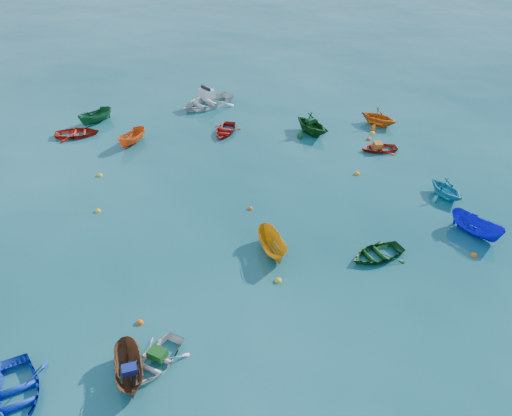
# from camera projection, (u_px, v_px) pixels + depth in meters

# --- Properties ---
(ground) EXTENTS (160.00, 160.00, 0.00)m
(ground) POSITION_uv_depth(u_px,v_px,m) (245.00, 271.00, 24.69)
(ground) COLOR #093E45
(ground) RESTS_ON ground
(dinghy_blue_sw) EXTENTS (3.90, 4.20, 0.71)m
(dinghy_blue_sw) POSITION_uv_depth(u_px,v_px,m) (19.00, 396.00, 18.82)
(dinghy_blue_sw) COLOR #0F36C6
(dinghy_blue_sw) RESTS_ON ground
(dinghy_white_near) EXTENTS (2.80, 3.26, 0.57)m
(dinghy_white_near) POSITION_uv_depth(u_px,v_px,m) (157.00, 363.00, 20.10)
(dinghy_white_near) COLOR white
(dinghy_white_near) RESTS_ON ground
(sampan_brown_mid) EXTENTS (2.15, 3.09, 1.12)m
(sampan_brown_mid) POSITION_uv_depth(u_px,v_px,m) (131.00, 378.00, 19.51)
(sampan_brown_mid) COLOR brown
(sampan_brown_mid) RESTS_ON ground
(sampan_yellow_mid) EXTENTS (2.22, 3.18, 1.15)m
(sampan_yellow_mid) POSITION_uv_depth(u_px,v_px,m) (272.00, 252.00, 25.88)
(sampan_yellow_mid) COLOR orange
(sampan_yellow_mid) RESTS_ON ground
(dinghy_green_e) EXTENTS (3.59, 3.31, 0.61)m
(dinghy_green_e) POSITION_uv_depth(u_px,v_px,m) (376.00, 257.00, 25.60)
(dinghy_green_e) COLOR #0F4214
(dinghy_green_e) RESTS_ON ground
(dinghy_cyan_se) EXTENTS (3.19, 3.30, 1.33)m
(dinghy_cyan_se) POSITION_uv_depth(u_px,v_px,m) (444.00, 197.00, 30.29)
(dinghy_cyan_se) COLOR teal
(dinghy_cyan_se) RESTS_ON ground
(dinghy_red_nw) EXTENTS (3.68, 3.05, 0.66)m
(dinghy_red_nw) POSITION_uv_depth(u_px,v_px,m) (78.00, 136.00, 37.19)
(dinghy_red_nw) COLOR #A71A0D
(dinghy_red_nw) RESTS_ON ground
(sampan_orange_n) EXTENTS (1.93, 2.96, 1.07)m
(sampan_orange_n) POSITION_uv_depth(u_px,v_px,m) (133.00, 144.00, 36.10)
(sampan_orange_n) COLOR #DE5614
(sampan_orange_n) RESTS_ON ground
(dinghy_green_n) EXTENTS (4.23, 4.27, 1.70)m
(dinghy_green_n) POSITION_uv_depth(u_px,v_px,m) (311.00, 133.00, 37.54)
(dinghy_green_n) COLOR #104512
(dinghy_green_n) RESTS_ON ground
(dinghy_red_ne) EXTENTS (2.91, 2.36, 0.53)m
(dinghy_red_ne) POSITION_uv_depth(u_px,v_px,m) (378.00, 150.00, 35.27)
(dinghy_red_ne) COLOR #B1230E
(dinghy_red_ne) RESTS_ON ground
(sampan_blue_far) EXTENTS (2.96, 2.95, 1.17)m
(sampan_blue_far) POSITION_uv_depth(u_px,v_px,m) (474.00, 234.00, 27.19)
(sampan_blue_far) COLOR #1010CC
(sampan_blue_far) RESTS_ON ground
(dinghy_red_far) EXTENTS (2.39, 3.12, 0.60)m
(dinghy_red_far) POSITION_uv_depth(u_px,v_px,m) (225.00, 133.00, 37.59)
(dinghy_red_far) COLOR #B7150F
(dinghy_red_far) RESTS_ON ground
(dinghy_orange_far) EXTENTS (3.78, 3.65, 1.53)m
(dinghy_orange_far) POSITION_uv_depth(u_px,v_px,m) (378.00, 125.00, 38.76)
(dinghy_orange_far) COLOR #D06613
(dinghy_orange_far) RESTS_ON ground
(sampan_green_far) EXTENTS (2.60, 3.01, 1.13)m
(sampan_green_far) POSITION_uv_depth(u_px,v_px,m) (97.00, 123.00, 39.11)
(sampan_green_far) COLOR #145629
(sampan_green_far) RESTS_ON ground
(motorboat_white) EXTENTS (5.67, 5.77, 1.58)m
(motorboat_white) POSITION_uv_depth(u_px,v_px,m) (207.00, 106.00, 41.90)
(motorboat_white) COLOR silver
(motorboat_white) RESTS_ON ground
(tarp_green_a) EXTENTS (0.83, 0.73, 0.34)m
(tarp_green_a) POSITION_uv_depth(u_px,v_px,m) (158.00, 354.00, 19.92)
(tarp_green_a) COLOR #134F17
(tarp_green_a) RESTS_ON dinghy_white_near
(tarp_blue_a) EXTENTS (0.68, 0.61, 0.27)m
(tarp_blue_a) POSITION_uv_depth(u_px,v_px,m) (129.00, 369.00, 19.00)
(tarp_blue_a) COLOR navy
(tarp_blue_a) RESTS_ON sampan_brown_mid
(tarp_green_b) EXTENTS (0.79, 0.78, 0.31)m
(tarp_green_b) POSITION_uv_depth(u_px,v_px,m) (311.00, 121.00, 37.04)
(tarp_green_b) COLOR #134C21
(tarp_green_b) RESTS_ON dinghy_green_n
(tarp_orange_b) EXTENTS (0.68, 0.81, 0.34)m
(tarp_orange_b) POSITION_uv_depth(u_px,v_px,m) (378.00, 145.00, 35.01)
(tarp_orange_b) COLOR #CE5A15
(tarp_orange_b) RESTS_ON dinghy_red_ne
(buoy_or_a) EXTENTS (0.34, 0.34, 0.34)m
(buoy_or_a) POSITION_uv_depth(u_px,v_px,m) (140.00, 323.00, 21.86)
(buoy_or_a) COLOR #D8520B
(buoy_or_a) RESTS_ON ground
(buoy_ye_a) EXTENTS (0.35, 0.35, 0.35)m
(buoy_ye_a) POSITION_uv_depth(u_px,v_px,m) (278.00, 281.00, 24.09)
(buoy_ye_a) COLOR gold
(buoy_ye_a) RESTS_ON ground
(buoy_or_b) EXTENTS (0.34, 0.34, 0.34)m
(buoy_or_b) POSITION_uv_depth(u_px,v_px,m) (474.00, 256.00, 25.67)
(buoy_or_b) COLOR #E15F0C
(buoy_or_b) RESTS_ON ground
(buoy_ye_b) EXTENTS (0.34, 0.34, 0.34)m
(buoy_ye_b) POSITION_uv_depth(u_px,v_px,m) (98.00, 211.00, 28.99)
(buoy_ye_b) COLOR yellow
(buoy_ye_b) RESTS_ON ground
(buoy_or_c) EXTENTS (0.30, 0.30, 0.30)m
(buoy_or_c) POSITION_uv_depth(u_px,v_px,m) (250.00, 209.00, 29.20)
(buoy_or_c) COLOR #EF560D
(buoy_or_c) RESTS_ON ground
(buoy_ye_c) EXTENTS (0.35, 0.35, 0.35)m
(buoy_ye_c) POSITION_uv_depth(u_px,v_px,m) (382.00, 246.00, 26.35)
(buoy_ye_c) COLOR yellow
(buoy_ye_c) RESTS_ON ground
(buoy_or_d) EXTENTS (0.37, 0.37, 0.37)m
(buoy_or_d) POSITION_uv_depth(u_px,v_px,m) (357.00, 174.00, 32.51)
(buoy_or_d) COLOR orange
(buoy_or_d) RESTS_ON ground
(buoy_ye_d) EXTENTS (0.36, 0.36, 0.36)m
(buoy_ye_d) POSITION_uv_depth(u_px,v_px,m) (100.00, 176.00, 32.34)
(buoy_ye_d) COLOR gold
(buoy_ye_d) RESTS_ON ground
(buoy_or_e) EXTENTS (0.36, 0.36, 0.36)m
(buoy_or_e) POSITION_uv_depth(u_px,v_px,m) (369.00, 140.00, 36.66)
(buoy_or_e) COLOR #DB4A0B
(buoy_or_e) RESTS_ON ground
(buoy_ye_e) EXTENTS (0.39, 0.39, 0.39)m
(buoy_ye_e) POSITION_uv_depth(u_px,v_px,m) (372.00, 134.00, 37.48)
(buoy_ye_e) COLOR yellow
(buoy_ye_e) RESTS_ON ground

